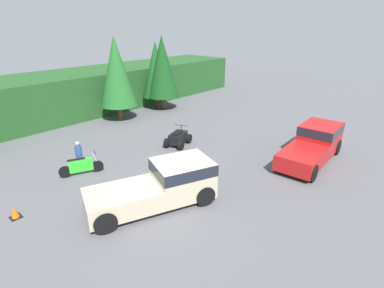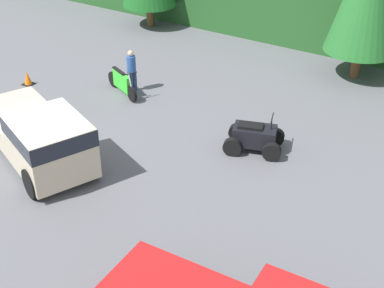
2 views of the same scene
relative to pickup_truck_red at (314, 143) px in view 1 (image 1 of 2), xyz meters
name	(u,v)px [view 1 (image 1 of 2)]	position (x,y,z in m)	size (l,w,h in m)	color
ground_plane	(166,202)	(-8.75, 2.96, -0.97)	(80.00, 80.00, 0.00)	#5B5B60
hillside_backdrop	(18,103)	(-8.75, 18.96, 0.73)	(44.00, 6.00, 3.40)	#235123
tree_mid_left	(116,72)	(-2.90, 14.48, 2.81)	(2.83, 2.83, 6.43)	brown
tree_mid_right	(156,69)	(1.49, 14.92, 2.47)	(2.57, 2.57, 5.84)	brown
tree_right	(162,67)	(1.58, 14.19, 2.75)	(2.78, 2.78, 6.32)	brown
pickup_truck_red	(314,143)	(0.00, 0.00, 0.00)	(5.51, 2.33, 1.82)	red
pickup_truck_second	(163,184)	(-8.85, 2.96, 0.00)	(5.68, 3.80, 1.82)	beige
dirt_bike	(81,166)	(-9.88, 8.03, -0.51)	(2.06, 1.05, 1.12)	black
quad_atv	(178,138)	(-3.73, 7.14, -0.51)	(2.11, 1.71, 1.19)	black
rider_person	(79,155)	(-9.71, 8.45, -0.06)	(0.47, 0.47, 1.67)	navy
traffic_cone	(15,212)	(-13.58, 6.63, -0.71)	(0.42, 0.42, 0.55)	black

